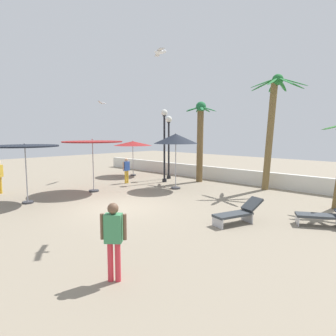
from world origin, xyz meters
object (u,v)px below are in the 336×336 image
(seagull_0, at_px, (102,103))
(palm_tree_1, at_px, (272,120))
(patio_umbrella_1, at_px, (176,139))
(patio_umbrella_2, at_px, (133,144))
(guest_0, at_px, (126,168))
(patio_umbrella_3, at_px, (92,144))
(seagull_1, at_px, (160,52))
(lamp_post_0, at_px, (164,136))
(lamp_post_1, at_px, (169,136))
(palm_tree_2, at_px, (200,133))
(lounge_chair_1, at_px, (238,212))
(patio_umbrella_0, at_px, (25,148))
(guest_2, at_px, (114,234))
(lounge_chair_0, at_px, (326,214))

(seagull_0, bearing_deg, palm_tree_1, 21.60)
(patio_umbrella_1, xyz_separation_m, patio_umbrella_2, (-5.74, 1.60, -0.44))
(palm_tree_1, bearing_deg, guest_0, -150.98)
(patio_umbrella_3, height_order, seagull_1, seagull_1)
(patio_umbrella_2, xyz_separation_m, lamp_post_0, (3.63, -0.39, 0.59))
(patio_umbrella_2, relative_size, lamp_post_1, 0.65)
(palm_tree_2, xyz_separation_m, lamp_post_0, (-1.54, -1.67, -0.17))
(lamp_post_1, height_order, lounge_chair_1, lamp_post_1)
(patio_umbrella_0, distance_m, seagull_1, 7.58)
(palm_tree_2, height_order, lamp_post_0, palm_tree_2)
(patio_umbrella_0, bearing_deg, seagull_1, 15.57)
(patio_umbrella_1, distance_m, patio_umbrella_2, 5.98)
(guest_2, bearing_deg, patio_umbrella_3, 150.67)
(guest_0, bearing_deg, lounge_chair_0, -3.16)
(lounge_chair_1, xyz_separation_m, guest_2, (0.29, -5.39, 0.63))
(lounge_chair_0, relative_size, lounge_chair_1, 0.96)
(lamp_post_0, distance_m, lamp_post_1, 1.42)
(palm_tree_1, height_order, seagull_1, palm_tree_1)
(lounge_chair_1, bearing_deg, guest_2, -86.88)
(lounge_chair_0, bearing_deg, seagull_1, -135.45)
(patio_umbrella_2, distance_m, seagull_0, 3.59)
(patio_umbrella_1, height_order, lamp_post_0, lamp_post_0)
(palm_tree_2, xyz_separation_m, seagull_0, (-5.55, -3.55, 1.99))
(patio_umbrella_1, xyz_separation_m, palm_tree_1, (3.94, 3.31, 1.04))
(seagull_1, bearing_deg, palm_tree_2, 120.52)
(palm_tree_1, bearing_deg, lounge_chair_0, -47.94)
(palm_tree_2, distance_m, lamp_post_0, 2.28)
(patio_umbrella_0, relative_size, lounge_chair_0, 1.52)
(patio_umbrella_2, height_order, patio_umbrella_3, patio_umbrella_3)
(lounge_chair_0, xyz_separation_m, guest_0, (-11.66, 0.64, 0.53))
(patio_umbrella_0, relative_size, guest_0, 1.81)
(palm_tree_1, height_order, seagull_0, palm_tree_1)
(palm_tree_2, relative_size, seagull_1, 5.14)
(guest_2, bearing_deg, guest_0, 141.08)
(palm_tree_1, relative_size, lounge_chair_1, 3.16)
(guest_0, bearing_deg, lounge_chair_1, -14.55)
(patio_umbrella_2, bearing_deg, guest_2, -40.40)
(patio_umbrella_0, bearing_deg, patio_umbrella_3, 93.70)
(patio_umbrella_1, height_order, seagull_1, seagull_1)
(lounge_chair_0, bearing_deg, lounge_chair_1, -141.42)
(patio_umbrella_3, distance_m, palm_tree_2, 6.85)
(patio_umbrella_1, relative_size, patio_umbrella_2, 1.12)
(patio_umbrella_3, distance_m, lamp_post_0, 4.90)
(lamp_post_1, bearing_deg, patio_umbrella_1, -39.76)
(guest_0, xyz_separation_m, guest_2, (9.70, -7.83, 0.09))
(lamp_post_1, xyz_separation_m, guest_0, (-0.56, -3.18, -1.94))
(seagull_0, bearing_deg, guest_0, -2.42)
(lounge_chair_0, bearing_deg, guest_2, -105.24)
(guest_0, relative_size, seagull_0, 1.37)
(palm_tree_2, bearing_deg, lamp_post_1, -168.26)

